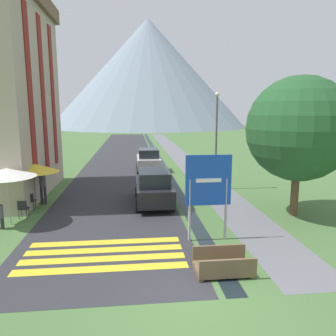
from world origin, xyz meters
The scene contains 20 objects.
ground_plane centered at (0.00, 20.00, 0.00)m, with size 160.00×160.00×0.00m, color #476B38.
road centered at (-2.50, 30.00, 0.00)m, with size 6.40×60.00×0.01m.
footpath centered at (3.60, 30.00, 0.00)m, with size 2.20×60.00×0.01m.
drainage_channel centered at (1.20, 30.00, 0.00)m, with size 0.60×60.00×0.00m.
crosswalk_marking centered at (-2.50, 3.07, 0.01)m, with size 5.44×2.54×0.01m.
mountain_distant centered at (3.56, 92.02, 15.48)m, with size 57.21×57.21×30.96m.
road_sign centered at (1.30, 3.95, 2.07)m, with size 1.72×0.11×3.26m.
footbridge centered at (1.20, 1.42, 0.23)m, with size 1.70×1.10×0.65m.
parked_car_near centered at (-0.40, 9.03, 0.91)m, with size 1.91×4.38×1.82m.
parked_car_far centered at (-0.20, 18.56, 0.91)m, with size 1.92×3.92×1.82m.
cafe_chair_far_left centered at (-6.86, 10.06, 0.51)m, with size 0.40×0.40×0.85m.
cafe_chair_near_right centered at (-6.45, 7.31, 0.51)m, with size 0.40×0.40×0.85m.
cafe_chair_middle centered at (-6.53, 8.60, 0.51)m, with size 0.40×0.40×0.85m.
cafe_chair_far_right centered at (-6.74, 10.19, 0.51)m, with size 0.40×0.40×0.85m.
cafe_umbrella_front_white centered at (-6.77, 6.57, 2.27)m, with size 2.41×2.41×2.46m.
cafe_umbrella_middle_yellow centered at (-6.35, 9.17, 2.01)m, with size 2.36×2.36×2.22m.
person_seated_far centered at (-6.99, 7.95, 0.68)m, with size 0.32×0.32×1.22m.
person_standing_terrace centered at (-6.15, 9.60, 1.05)m, with size 0.32×0.32×1.80m.
streetlamp centered at (3.61, 11.87, 3.46)m, with size 0.28×0.28×5.93m.
tree_by_path centered at (6.02, 6.50, 4.03)m, with size 4.75×4.75×6.41m.
Camera 1 is at (-1.46, -7.60, 4.85)m, focal length 35.00 mm.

